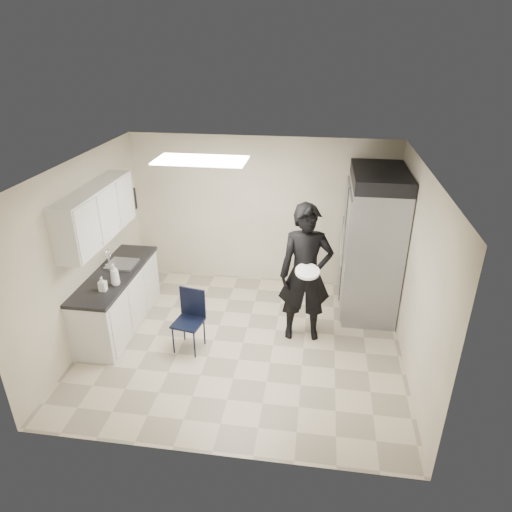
% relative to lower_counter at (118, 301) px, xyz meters
% --- Properties ---
extents(floor, '(4.50, 4.50, 0.00)m').
position_rel_lower_counter_xyz_m(floor, '(1.95, -0.20, -0.43)').
color(floor, '#BAAC92').
rests_on(floor, ground).
extents(ceiling, '(4.50, 4.50, 0.00)m').
position_rel_lower_counter_xyz_m(ceiling, '(1.95, -0.20, 2.17)').
color(ceiling, silver).
rests_on(ceiling, back_wall).
extents(back_wall, '(4.50, 0.00, 4.50)m').
position_rel_lower_counter_xyz_m(back_wall, '(1.95, 1.80, 0.87)').
color(back_wall, beige).
rests_on(back_wall, floor).
extents(left_wall, '(0.00, 4.00, 4.00)m').
position_rel_lower_counter_xyz_m(left_wall, '(-0.30, -0.20, 0.87)').
color(left_wall, beige).
rests_on(left_wall, floor).
extents(right_wall, '(0.00, 4.00, 4.00)m').
position_rel_lower_counter_xyz_m(right_wall, '(4.20, -0.20, 0.87)').
color(right_wall, beige).
rests_on(right_wall, floor).
extents(ceiling_panel, '(1.20, 0.60, 0.02)m').
position_rel_lower_counter_xyz_m(ceiling_panel, '(1.35, 0.20, 2.14)').
color(ceiling_panel, white).
rests_on(ceiling_panel, ceiling).
extents(lower_counter, '(0.60, 1.90, 0.86)m').
position_rel_lower_counter_xyz_m(lower_counter, '(0.00, 0.00, 0.00)').
color(lower_counter, silver).
rests_on(lower_counter, floor).
extents(countertop, '(0.64, 1.95, 0.05)m').
position_rel_lower_counter_xyz_m(countertop, '(0.00, 0.00, 0.46)').
color(countertop, black).
rests_on(countertop, lower_counter).
extents(sink, '(0.42, 0.40, 0.14)m').
position_rel_lower_counter_xyz_m(sink, '(0.02, 0.25, 0.44)').
color(sink, gray).
rests_on(sink, countertop).
extents(faucet, '(0.02, 0.02, 0.24)m').
position_rel_lower_counter_xyz_m(faucet, '(-0.18, 0.25, 0.59)').
color(faucet, silver).
rests_on(faucet, countertop).
extents(upper_cabinets, '(0.35, 1.80, 0.75)m').
position_rel_lower_counter_xyz_m(upper_cabinets, '(-0.13, 0.00, 1.40)').
color(upper_cabinets, silver).
rests_on(upper_cabinets, left_wall).
extents(towel_dispenser, '(0.22, 0.30, 0.35)m').
position_rel_lower_counter_xyz_m(towel_dispenser, '(-0.19, 1.15, 1.19)').
color(towel_dispenser, black).
rests_on(towel_dispenser, left_wall).
extents(notice_sticker_left, '(0.00, 0.12, 0.07)m').
position_rel_lower_counter_xyz_m(notice_sticker_left, '(-0.29, -0.10, 0.79)').
color(notice_sticker_left, yellow).
rests_on(notice_sticker_left, left_wall).
extents(notice_sticker_right, '(0.00, 0.12, 0.07)m').
position_rel_lower_counter_xyz_m(notice_sticker_right, '(-0.29, 0.10, 0.75)').
color(notice_sticker_right, yellow).
rests_on(notice_sticker_right, left_wall).
extents(commercial_fridge, '(0.80, 1.35, 2.10)m').
position_rel_lower_counter_xyz_m(commercial_fridge, '(3.78, 1.07, 0.62)').
color(commercial_fridge, gray).
rests_on(commercial_fridge, floor).
extents(fridge_compressor, '(0.80, 1.35, 0.20)m').
position_rel_lower_counter_xyz_m(fridge_compressor, '(3.78, 1.07, 1.77)').
color(fridge_compressor, black).
rests_on(fridge_compressor, commercial_fridge).
extents(folding_chair, '(0.45, 0.45, 0.86)m').
position_rel_lower_counter_xyz_m(folding_chair, '(1.21, -0.43, 0.00)').
color(folding_chair, black).
rests_on(folding_chair, floor).
extents(man_tuxedo, '(0.81, 0.59, 2.05)m').
position_rel_lower_counter_xyz_m(man_tuxedo, '(2.79, 0.13, 0.60)').
color(man_tuxedo, black).
rests_on(man_tuxedo, floor).
extents(bucket_lid, '(0.36, 0.36, 0.04)m').
position_rel_lower_counter_xyz_m(bucket_lid, '(2.82, -0.12, 0.77)').
color(bucket_lid, white).
rests_on(bucket_lid, man_tuxedo).
extents(soap_bottle_a, '(0.13, 0.13, 0.33)m').
position_rel_lower_counter_xyz_m(soap_bottle_a, '(0.18, -0.34, 0.64)').
color(soap_bottle_a, silver).
rests_on(soap_bottle_a, countertop).
extents(soap_bottle_b, '(0.10, 0.10, 0.21)m').
position_rel_lower_counter_xyz_m(soap_bottle_b, '(0.08, -0.52, 0.58)').
color(soap_bottle_b, silver).
rests_on(soap_bottle_b, countertop).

